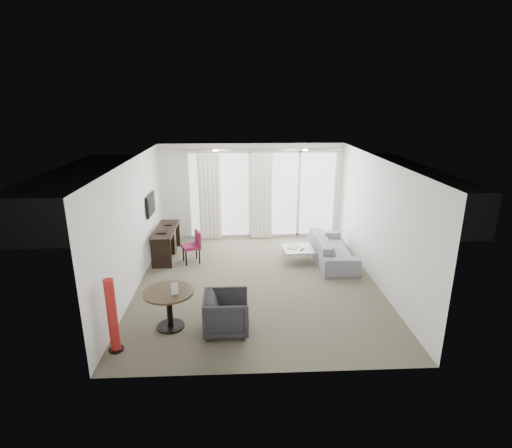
{
  "coord_description": "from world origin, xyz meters",
  "views": [
    {
      "loc": [
        -0.4,
        -7.78,
        3.75
      ],
      "look_at": [
        0.0,
        0.6,
        1.1
      ],
      "focal_mm": 28.0,
      "sensor_mm": 36.0,
      "label": 1
    }
  ],
  "objects_px": {
    "desk": "(166,243)",
    "desk_chair": "(191,247)",
    "red_lamp": "(112,316)",
    "rattan_chair_b": "(323,207)",
    "round_table": "(170,309)",
    "sofa": "(332,249)",
    "rattan_chair_a": "(288,204)",
    "tub_armchair": "(227,313)",
    "coffee_table": "(298,254)"
  },
  "relations": [
    {
      "from": "red_lamp",
      "to": "sofa",
      "type": "relative_size",
      "value": 0.58
    },
    {
      "from": "coffee_table",
      "to": "rattan_chair_b",
      "type": "xyz_separation_m",
      "value": [
        1.31,
        3.35,
        0.26
      ]
    },
    {
      "from": "desk",
      "to": "rattan_chair_a",
      "type": "bearing_deg",
      "value": 44.47
    },
    {
      "from": "tub_armchair",
      "to": "coffee_table",
      "type": "xyz_separation_m",
      "value": [
        1.65,
        2.98,
        -0.18
      ]
    },
    {
      "from": "desk",
      "to": "sofa",
      "type": "xyz_separation_m",
      "value": [
        4.02,
        -0.45,
        -0.06
      ]
    },
    {
      "from": "round_table",
      "to": "rattan_chair_a",
      "type": "height_order",
      "value": "rattan_chair_a"
    },
    {
      "from": "desk_chair",
      "to": "tub_armchair",
      "type": "xyz_separation_m",
      "value": [
        0.91,
        -3.01,
        -0.05
      ]
    },
    {
      "from": "round_table",
      "to": "red_lamp",
      "type": "bearing_deg",
      "value": -140.48
    },
    {
      "from": "desk_chair",
      "to": "rattan_chair_a",
      "type": "height_order",
      "value": "rattan_chair_a"
    },
    {
      "from": "red_lamp",
      "to": "tub_armchair",
      "type": "xyz_separation_m",
      "value": [
        1.72,
        0.44,
        -0.26
      ]
    },
    {
      "from": "red_lamp",
      "to": "rattan_chair_a",
      "type": "height_order",
      "value": "red_lamp"
    },
    {
      "from": "desk",
      "to": "red_lamp",
      "type": "xyz_separation_m",
      "value": [
        -0.16,
        -3.85,
        0.24
      ]
    },
    {
      "from": "round_table",
      "to": "tub_armchair",
      "type": "height_order",
      "value": "tub_armchair"
    },
    {
      "from": "sofa",
      "to": "rattan_chair_a",
      "type": "bearing_deg",
      "value": 8.85
    },
    {
      "from": "tub_armchair",
      "to": "rattan_chair_b",
      "type": "distance_m",
      "value": 6.99
    },
    {
      "from": "desk_chair",
      "to": "red_lamp",
      "type": "height_order",
      "value": "red_lamp"
    },
    {
      "from": "desk",
      "to": "coffee_table",
      "type": "xyz_separation_m",
      "value": [
        3.2,
        -0.43,
        -0.2
      ]
    },
    {
      "from": "desk",
      "to": "coffee_table",
      "type": "height_order",
      "value": "desk"
    },
    {
      "from": "round_table",
      "to": "sofa",
      "type": "height_order",
      "value": "round_table"
    },
    {
      "from": "rattan_chair_b",
      "to": "coffee_table",
      "type": "bearing_deg",
      "value": -109.88
    },
    {
      "from": "red_lamp",
      "to": "tub_armchair",
      "type": "bearing_deg",
      "value": 14.41
    },
    {
      "from": "rattan_chair_b",
      "to": "desk",
      "type": "bearing_deg",
      "value": -145.54
    },
    {
      "from": "tub_armchair",
      "to": "rattan_chair_b",
      "type": "xyz_separation_m",
      "value": [
        2.96,
        6.33,
        0.08
      ]
    },
    {
      "from": "desk_chair",
      "to": "coffee_table",
      "type": "relative_size",
      "value": 1.09
    },
    {
      "from": "desk",
      "to": "rattan_chair_b",
      "type": "height_order",
      "value": "rattan_chair_b"
    },
    {
      "from": "sofa",
      "to": "rattan_chair_b",
      "type": "height_order",
      "value": "rattan_chair_b"
    },
    {
      "from": "red_lamp",
      "to": "desk",
      "type": "bearing_deg",
      "value": 87.57
    },
    {
      "from": "desk",
      "to": "desk_chair",
      "type": "height_order",
      "value": "desk_chair"
    },
    {
      "from": "sofa",
      "to": "red_lamp",
      "type": "bearing_deg",
      "value": 129.11
    },
    {
      "from": "sofa",
      "to": "desk_chair",
      "type": "bearing_deg",
      "value": 89.12
    },
    {
      "from": "round_table",
      "to": "rattan_chair_b",
      "type": "xyz_separation_m",
      "value": [
        3.93,
        6.15,
        0.09
      ]
    },
    {
      "from": "red_lamp",
      "to": "coffee_table",
      "type": "height_order",
      "value": "red_lamp"
    },
    {
      "from": "tub_armchair",
      "to": "sofa",
      "type": "xyz_separation_m",
      "value": [
        2.47,
        2.96,
        -0.04
      ]
    },
    {
      "from": "sofa",
      "to": "round_table",
      "type": "bearing_deg",
      "value": 129.01
    },
    {
      "from": "rattan_chair_b",
      "to": "rattan_chair_a",
      "type": "bearing_deg",
      "value": 159.25
    },
    {
      "from": "red_lamp",
      "to": "rattan_chair_b",
      "type": "relative_size",
      "value": 1.41
    },
    {
      "from": "desk_chair",
      "to": "rattan_chair_b",
      "type": "xyz_separation_m",
      "value": [
        3.87,
        3.32,
        0.04
      ]
    },
    {
      "from": "desk",
      "to": "sofa",
      "type": "relative_size",
      "value": 0.74
    },
    {
      "from": "red_lamp",
      "to": "rattan_chair_b",
      "type": "bearing_deg",
      "value": 55.38
    },
    {
      "from": "desk",
      "to": "rattan_chair_b",
      "type": "bearing_deg",
      "value": 32.92
    },
    {
      "from": "round_table",
      "to": "red_lamp",
      "type": "xyz_separation_m",
      "value": [
        -0.75,
        -0.62,
        0.26
      ]
    },
    {
      "from": "sofa",
      "to": "tub_armchair",
      "type": "bearing_deg",
      "value": 140.17
    },
    {
      "from": "coffee_table",
      "to": "desk_chair",
      "type": "bearing_deg",
      "value": 179.35
    },
    {
      "from": "desk_chair",
      "to": "sofa",
      "type": "bearing_deg",
      "value": -19.75
    },
    {
      "from": "desk",
      "to": "coffee_table",
      "type": "distance_m",
      "value": 3.23
    },
    {
      "from": "sofa",
      "to": "coffee_table",
      "type": "bearing_deg",
      "value": 88.38
    },
    {
      "from": "tub_armchair",
      "to": "desk_chair",
      "type": "bearing_deg",
      "value": 16.26
    },
    {
      "from": "rattan_chair_a",
      "to": "rattan_chair_b",
      "type": "height_order",
      "value": "rattan_chair_b"
    },
    {
      "from": "round_table",
      "to": "coffee_table",
      "type": "distance_m",
      "value": 3.84
    },
    {
      "from": "red_lamp",
      "to": "round_table",
      "type": "bearing_deg",
      "value": 39.52
    }
  ]
}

